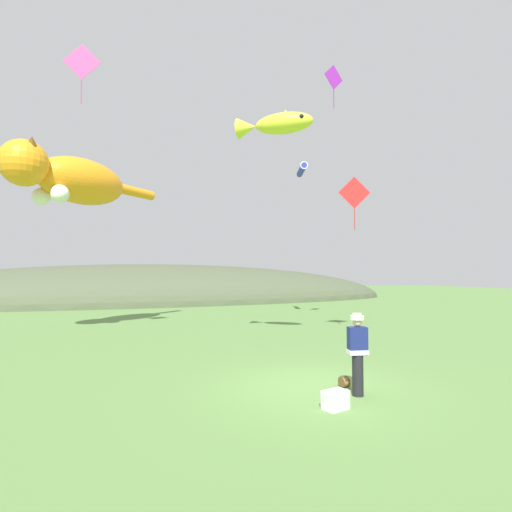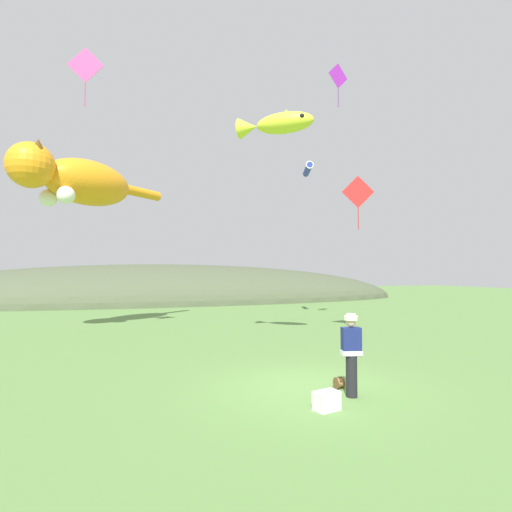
# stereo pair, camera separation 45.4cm
# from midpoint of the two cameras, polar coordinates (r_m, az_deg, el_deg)

# --- Properties ---
(ground_plane) EXTENTS (120.00, 120.00, 0.00)m
(ground_plane) POSITION_cam_midpoint_polar(r_m,az_deg,el_deg) (9.82, 9.49, -18.09)
(ground_plane) COLOR #5B8442
(distant_hill_ridge) EXTENTS (48.88, 14.77, 6.92)m
(distant_hill_ridge) POSITION_cam_midpoint_polar(r_m,az_deg,el_deg) (38.52, -12.46, -6.32)
(distant_hill_ridge) COLOR #4C563D
(distant_hill_ridge) RESTS_ON ground
(festival_attendant) EXTENTS (0.47, 0.36, 1.77)m
(festival_attendant) POSITION_cam_midpoint_polar(r_m,az_deg,el_deg) (9.12, 14.89, -13.11)
(festival_attendant) COLOR black
(festival_attendant) RESTS_ON ground
(kite_spool) EXTENTS (0.17, 0.27, 0.27)m
(kite_spool) POSITION_cam_midpoint_polar(r_m,az_deg,el_deg) (9.83, 13.13, -17.25)
(kite_spool) COLOR olive
(kite_spool) RESTS_ON ground
(picnic_cooler) EXTENTS (0.55, 0.43, 0.36)m
(picnic_cooler) POSITION_cam_midpoint_polar(r_m,az_deg,el_deg) (8.36, 11.67, -19.60)
(picnic_cooler) COLOR white
(picnic_cooler) RESTS_ON ground
(kite_giant_cat) EXTENTS (6.55, 5.69, 2.44)m
(kite_giant_cat) POSITION_cam_midpoint_polar(r_m,az_deg,el_deg) (19.82, -23.60, 9.83)
(kite_giant_cat) COLOR orange
(kite_fish_windsock) EXTENTS (2.63, 2.34, 0.86)m
(kite_fish_windsock) POSITION_cam_midpoint_polar(r_m,az_deg,el_deg) (14.98, 3.83, 18.33)
(kite_fish_windsock) COLOR yellow
(kite_tube_streamer) EXTENTS (1.08, 2.05, 0.44)m
(kite_tube_streamer) POSITION_cam_midpoint_polar(r_m,az_deg,el_deg) (23.64, 7.97, 12.16)
(kite_tube_streamer) COLOR #2633A5
(kite_diamond_violet) EXTENTS (1.17, 0.30, 2.11)m
(kite_diamond_violet) POSITION_cam_midpoint_polar(r_m,az_deg,el_deg) (21.02, 12.31, 23.80)
(kite_diamond_violet) COLOR purple
(kite_diamond_red) EXTENTS (1.29, 0.45, 2.26)m
(kite_diamond_red) POSITION_cam_midpoint_polar(r_m,az_deg,el_deg) (17.35, 15.11, 8.79)
(kite_diamond_red) COLOR red
(kite_diamond_pink) EXTENTS (1.30, 0.31, 2.23)m
(kite_diamond_pink) POSITION_cam_midpoint_polar(r_m,az_deg,el_deg) (17.47, -22.43, 23.88)
(kite_diamond_pink) COLOR #E53F8C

